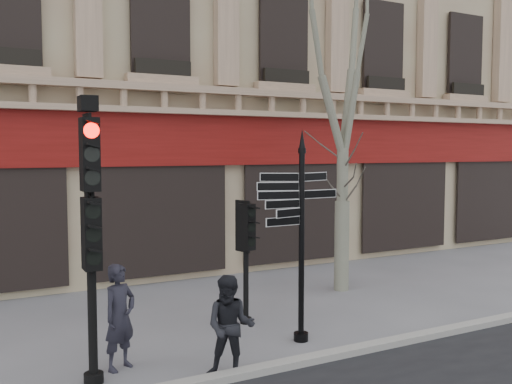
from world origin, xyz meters
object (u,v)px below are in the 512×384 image
traffic_signal_main (90,204)px  plane_tree (344,44)px  pedestrian_b (230,327)px  pedestrian_a (120,317)px  traffic_signal_secondary (246,240)px  fingerpost (302,200)px

traffic_signal_main → plane_tree: bearing=24.4°
traffic_signal_main → pedestrian_b: (1.83, -0.74, -1.83)m
traffic_signal_main → pedestrian_a: (0.48, 0.35, -1.77)m
pedestrian_b → traffic_signal_secondary: bearing=90.7°
pedestrian_a → pedestrian_b: size_ratio=1.07×
plane_tree → pedestrian_b: bearing=-143.0°
traffic_signal_secondary → plane_tree: (3.22, 1.25, 4.17)m
fingerpost → plane_tree: 5.08m
traffic_signal_main → fingerpost: bearing=3.3°
traffic_signal_secondary → pedestrian_a: traffic_signal_secondary is taller
fingerpost → plane_tree: (2.83, 2.62, 3.30)m
traffic_signal_secondary → plane_tree: bearing=7.6°
fingerpost → plane_tree: plane_tree is taller
fingerpost → traffic_signal_secondary: (-0.38, 1.36, -0.87)m
fingerpost → pedestrian_b: bearing=-146.5°
plane_tree → pedestrian_a: 8.13m
fingerpost → traffic_signal_secondary: size_ratio=1.59×
traffic_signal_main → traffic_signal_secondary: (3.23, 1.49, -0.96)m
traffic_signal_secondary → pedestrian_b: 2.77m
traffic_signal_main → traffic_signal_secondary: 3.69m
traffic_signal_main → pedestrian_a: traffic_signal_main is taller
traffic_signal_secondary → pedestrian_b: traffic_signal_secondary is taller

